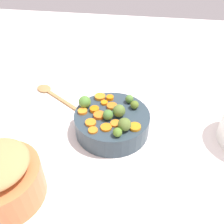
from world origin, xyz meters
TOP-DOWN VIEW (x-y plane):
  - tabletop at (0.00, 0.00)m, footprint 2.40×2.40m
  - serving_bowl_carrots at (-0.02, 0.02)m, footprint 0.25×0.25m
  - metal_pot at (-0.31, 0.25)m, footprint 0.20×0.20m
  - carrot_slice_0 at (-0.07, -0.06)m, footprint 0.05×0.05m
  - carrot_slice_1 at (0.06, 0.07)m, footprint 0.05×0.05m
  - carrot_slice_2 at (-0.09, 0.03)m, footprint 0.05×0.05m
  - carrot_slice_3 at (0.03, 0.05)m, footprint 0.03×0.03m
  - carrot_slice_4 at (-0.07, 0.08)m, footprint 0.04×0.04m
  - carrot_slice_5 at (-0.01, 0.08)m, footprint 0.03×0.03m
  - carrot_slice_6 at (-0.04, 0.06)m, footprint 0.05×0.05m
  - carrot_slice_7 at (0.06, 0.04)m, footprint 0.04×0.04m
  - carrot_slice_8 at (-0.02, 0.12)m, footprint 0.04×0.04m
  - carrot_slice_9 at (0.02, 0.02)m, footprint 0.04×0.04m
  - carrot_slice_10 at (-0.10, 0.06)m, footprint 0.03×0.03m
  - carrot_slice_11 at (-0.06, 0.00)m, footprint 0.04×0.04m
  - brussels_sprout_0 at (-0.04, 0.03)m, footprint 0.03×0.03m
  - brussels_sprout_1 at (-0.02, -0.01)m, footprint 0.04×0.04m
  - brussels_sprout_2 at (-0.11, -0.01)m, footprint 0.03×0.03m
  - brussels_sprout_3 at (0.01, 0.11)m, footprint 0.04×0.04m
  - brussels_sprout_4 at (0.03, -0.05)m, footprint 0.03×0.03m
  - brussels_sprout_5 at (-0.08, -0.03)m, footprint 0.04×0.04m
  - brussels_sprout_6 at (0.06, -0.03)m, footprint 0.03×0.03m
  - wooden_spoon at (0.16, 0.31)m, footprint 0.17×0.24m

SIDE VIEW (x-z plane):
  - tabletop at x=0.00m, z-range 0.00..0.02m
  - wooden_spoon at x=0.16m, z-range 0.02..0.03m
  - serving_bowl_carrots at x=-0.02m, z-range 0.02..0.09m
  - metal_pot at x=-0.31m, z-range 0.02..0.12m
  - carrot_slice_10 at x=-0.10m, z-range 0.09..0.10m
  - carrot_slice_11 at x=-0.06m, z-range 0.09..0.10m
  - carrot_slice_2 at x=-0.09m, z-range 0.09..0.10m
  - carrot_slice_3 at x=0.03m, z-range 0.09..0.10m
  - carrot_slice_4 at x=-0.07m, z-range 0.09..0.10m
  - carrot_slice_0 at x=-0.07m, z-range 0.09..0.10m
  - carrot_slice_8 at x=-0.02m, z-range 0.09..0.10m
  - carrot_slice_9 at x=0.02m, z-range 0.09..0.10m
  - carrot_slice_6 at x=-0.04m, z-range 0.09..0.10m
  - carrot_slice_1 at x=0.06m, z-range 0.09..0.10m
  - carrot_slice_5 at x=-0.01m, z-range 0.09..0.10m
  - carrot_slice_7 at x=0.06m, z-range 0.09..0.10m
  - brussels_sprout_2 at x=-0.11m, z-range 0.09..0.12m
  - brussels_sprout_6 at x=0.06m, z-range 0.09..0.12m
  - brussels_sprout_4 at x=0.03m, z-range 0.09..0.12m
  - brussels_sprout_0 at x=-0.04m, z-range 0.09..0.13m
  - brussels_sprout_5 at x=-0.08m, z-range 0.09..0.13m
  - brussels_sprout_1 at x=-0.02m, z-range 0.09..0.13m
  - brussels_sprout_3 at x=0.01m, z-range 0.09..0.13m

